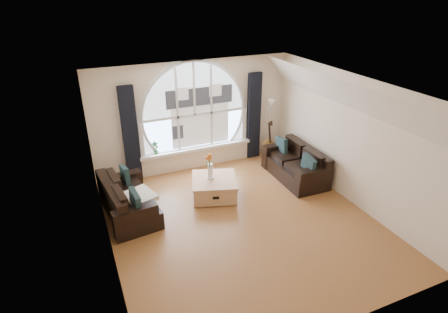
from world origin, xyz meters
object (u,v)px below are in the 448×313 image
at_px(sofa_left, 128,198).
at_px(coffee_chest, 214,187).
at_px(sofa_right, 295,163).
at_px(vase_flowers, 210,162).
at_px(potted_plant, 155,148).
at_px(floor_lamp, 270,129).
at_px(guitar, 268,139).

xyz_separation_m(sofa_left, coffee_chest, (1.86, -0.03, -0.16)).
xyz_separation_m(sofa_left, sofa_right, (3.96, -0.02, 0.00)).
bearing_deg(coffee_chest, sofa_left, -162.52).
relative_size(sofa_right, coffee_chest, 1.80).
distance_m(sofa_left, vase_flowers, 1.84).
bearing_deg(coffee_chest, potted_plant, 139.40).
distance_m(sofa_right, vase_flowers, 2.21).
bearing_deg(sofa_left, potted_plant, 50.98).
height_order(floor_lamp, guitar, floor_lamp).
distance_m(coffee_chest, vase_flowers, 0.59).
height_order(coffee_chest, guitar, guitar).
bearing_deg(vase_flowers, coffee_chest, -47.69).
relative_size(coffee_chest, vase_flowers, 1.37).
height_order(sofa_left, sofa_right, sofa_right).
bearing_deg(sofa_right, floor_lamp, 88.62).
xyz_separation_m(sofa_right, coffee_chest, (-2.10, -0.01, -0.16)).
bearing_deg(vase_flowers, sofa_left, -178.58).
distance_m(sofa_right, guitar, 1.33).
bearing_deg(potted_plant, vase_flowers, -59.50).
relative_size(vase_flowers, potted_plant, 2.13).
height_order(sofa_left, floor_lamp, floor_lamp).
bearing_deg(sofa_left, floor_lamp, 11.36).
height_order(vase_flowers, guitar, vase_flowers).
height_order(sofa_left, coffee_chest, sofa_left).
xyz_separation_m(sofa_left, guitar, (3.96, 1.30, 0.13)).
xyz_separation_m(vase_flowers, guitar, (2.17, 1.26, -0.29)).
xyz_separation_m(sofa_right, guitar, (0.00, 1.32, 0.13)).
distance_m(sofa_right, floor_lamp, 1.40).
bearing_deg(sofa_right, vase_flowers, 179.33).
distance_m(sofa_left, sofa_right, 3.96).
height_order(sofa_right, coffee_chest, sofa_right).
distance_m(vase_flowers, guitar, 2.53).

